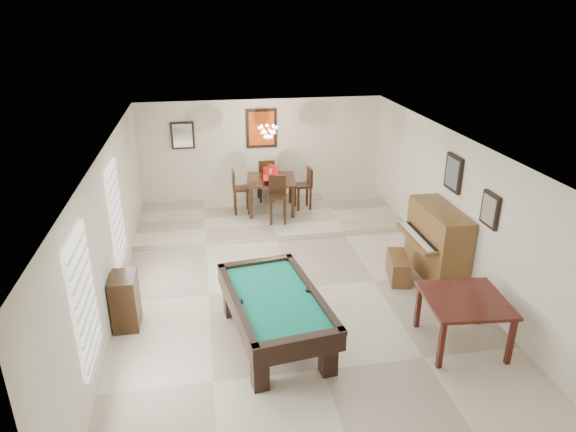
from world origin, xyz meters
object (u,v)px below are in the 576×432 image
object	(u,v)px
dining_table	(271,192)
chandelier	(268,127)
dining_chair_south	(278,200)
square_table	(462,321)
dining_chair_west	(241,192)
upright_piano	(429,243)
apothecary_chest	(125,301)
dining_chair_north	(266,180)
dining_chair_east	(303,189)
flower_vase	(271,169)
piano_bench	(398,267)
pool_table	(275,319)

from	to	relation	value
dining_table	chandelier	world-z (taller)	chandelier
dining_chair_south	chandelier	distance (m)	1.62
square_table	dining_chair_west	bearing A→B (deg)	116.73
upright_piano	dining_table	bearing A→B (deg)	125.69
square_table	apothecary_chest	xyz separation A→B (m)	(-4.92, 1.34, 0.04)
dining_table	upright_piano	bearing A→B (deg)	-54.31
dining_chair_north	dining_chair_east	xyz separation A→B (m)	(0.80, -0.73, -0.03)
chandelier	dining_chair_north	bearing A→B (deg)	87.17
dining_table	flower_vase	world-z (taller)	flower_vase
flower_vase	dining_chair_south	world-z (taller)	flower_vase
dining_chair_west	upright_piano	bearing A→B (deg)	-137.56
flower_vase	apothecary_chest	bearing A→B (deg)	-124.57
dining_chair_west	apothecary_chest	bearing A→B (deg)	152.05
dining_chair_north	dining_chair_east	world-z (taller)	dining_chair_north
square_table	dining_chair_east	distance (m)	5.67
dining_chair_north	apothecary_chest	bearing A→B (deg)	56.61
dining_table	dining_chair_east	world-z (taller)	dining_chair_east
piano_bench	dining_chair_west	xyz separation A→B (m)	(-2.57, 3.45, 0.41)
flower_vase	dining_chair_north	xyz separation A→B (m)	(-0.04, 0.74, -0.51)
dining_chair_north	dining_chair_west	xyz separation A→B (m)	(-0.67, -0.76, -0.02)
apothecary_chest	flower_vase	distance (m)	5.10
flower_vase	pool_table	bearing A→B (deg)	-97.27
dining_table	dining_chair_south	bearing A→B (deg)	-86.18
piano_bench	dining_chair_north	distance (m)	4.63
pool_table	piano_bench	size ratio (longest dim) A/B	2.84
dining_table	dining_chair_south	xyz separation A→B (m)	(0.05, -0.73, 0.06)
dining_chair_south	chandelier	size ratio (longest dim) A/B	1.76
pool_table	dining_table	distance (m)	5.02
apothecary_chest	flower_vase	world-z (taller)	flower_vase
dining_chair_west	dining_chair_east	bearing A→B (deg)	-89.36
dining_table	piano_bench	bearing A→B (deg)	-61.73
apothecary_chest	piano_bench	bearing A→B (deg)	8.42
square_table	apothecary_chest	size ratio (longest dim) A/B	1.32
dining_chair_west	dining_chair_south	bearing A→B (deg)	-133.89
upright_piano	dining_chair_east	size ratio (longest dim) A/B	1.57
flower_vase	chandelier	size ratio (longest dim) A/B	0.41
dining_chair_west	square_table	bearing A→B (deg)	-153.72
dining_table	dining_chair_north	xyz separation A→B (m)	(-0.04, 0.74, 0.07)
piano_bench	apothecary_chest	size ratio (longest dim) A/B	0.94
flower_vase	dining_chair_south	xyz separation A→B (m)	(0.05, -0.73, -0.52)
piano_bench	dining_chair_north	xyz separation A→B (m)	(-1.90, 4.21, 0.43)
upright_piano	piano_bench	size ratio (longest dim) A/B	1.95
dining_table	dining_chair_north	world-z (taller)	dining_chair_north
pool_table	dining_chair_south	world-z (taller)	dining_chair_south
dining_chair_south	dining_chair_east	bearing A→B (deg)	52.45
square_table	flower_vase	size ratio (longest dim) A/B	4.64
dining_chair_north	square_table	bearing A→B (deg)	105.12
dining_table	flower_vase	size ratio (longest dim) A/B	4.55
dining_table	chandelier	distance (m)	1.65
dining_chair_north	dining_table	bearing A→B (deg)	89.30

